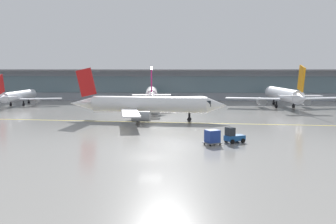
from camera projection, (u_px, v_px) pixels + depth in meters
The scene contains 9 objects.
ground_plane at pixel (150, 157), 45.38m from camera, with size 400.00×400.00×0.00m, color gray.
taxiway_centreline_stripe at pixel (148, 122), 74.95m from camera, with size 110.00×0.36×0.01m, color yellow.
terminal_concourse at pixel (173, 84), 128.96m from camera, with size 221.27×11.00×9.60m.
gate_airplane_1 at pixel (19, 96), 108.41m from camera, with size 23.87×25.57×8.50m.
gate_airplane_2 at pixel (152, 94), 107.34m from camera, with size 28.80×31.08×10.29m.
gate_airplane_3 at pixel (283, 95), 102.96m from camera, with size 29.93×32.24×10.68m.
taxiing_regional_jet at pixel (147, 105), 76.68m from camera, with size 30.33×28.05×10.04m.
baggage_tug at pixel (233, 136), 53.96m from camera, with size 2.95×2.52×2.10m.
cargo_dolly_lead at pixel (212, 137), 52.50m from camera, with size 2.61×2.41×1.94m.
Camera 1 is at (3.92, -44.47, 9.82)m, focal length 43.44 mm.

